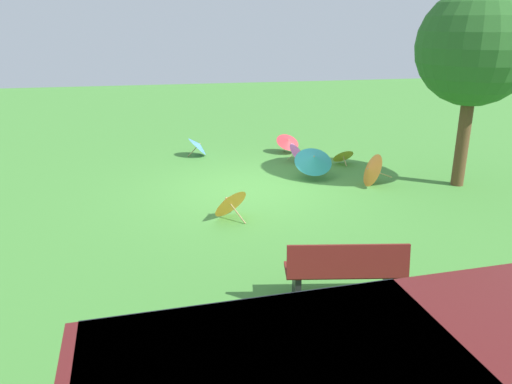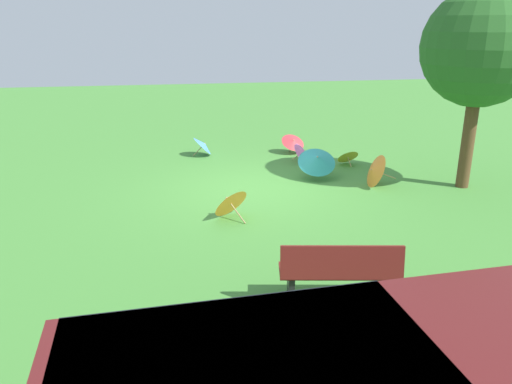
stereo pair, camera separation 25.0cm
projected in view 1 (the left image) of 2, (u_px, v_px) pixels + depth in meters
name	position (u px, v px, depth m)	size (l,w,h in m)	color
ground	(252.00, 189.00, 11.34)	(40.00, 40.00, 0.00)	#478C38
park_bench	(345.00, 271.00, 6.67)	(1.66, 0.75, 0.90)	maroon
shade_tree	(476.00, 48.00, 10.65)	(2.51, 2.51, 4.35)	brown
parasol_orange_0	(370.00, 170.00, 11.46)	(0.76, 0.80, 0.77)	tan
parasol_pink_0	(298.00, 152.00, 13.45)	(0.71, 0.75, 0.54)	tan
parasol_red_0	(288.00, 141.00, 14.29)	(0.81, 0.77, 0.58)	tan
parasol_blue_0	(199.00, 145.00, 14.00)	(0.60, 0.68, 0.59)	tan
parasol_orange_1	(228.00, 201.00, 9.59)	(0.90, 0.86, 0.68)	tan
parasol_yellow_0	(343.00, 155.00, 13.21)	(0.63, 0.56, 0.49)	tan
parasol_teal_0	(314.00, 159.00, 11.93)	(1.00, 0.96, 0.81)	tan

